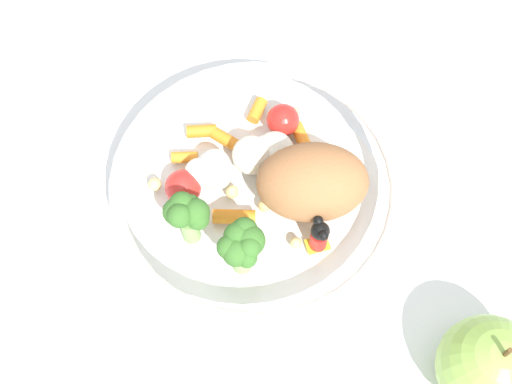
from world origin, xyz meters
name	(u,v)px	position (x,y,z in m)	size (l,w,h in m)	color
ground_plane	(270,210)	(0.00, 0.00, 0.00)	(2.40, 2.40, 0.00)	white
food_container	(262,187)	(0.00, -0.01, 0.03)	(0.24, 0.24, 0.07)	white
loose_apple	(489,367)	(-0.09, 0.19, 0.04)	(0.08, 0.08, 0.09)	#8CB74C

